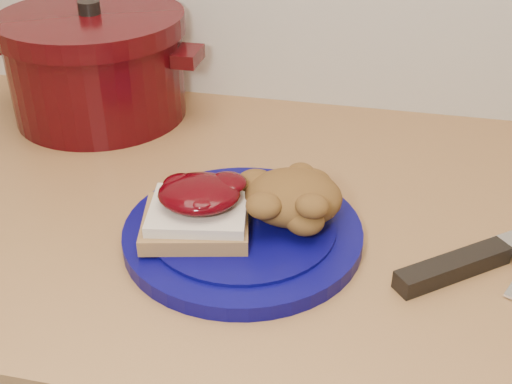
% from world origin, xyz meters
% --- Properties ---
extents(plate, '(0.28, 0.28, 0.02)m').
position_xyz_m(plate, '(-0.03, 1.43, 0.91)').
color(plate, '#07054C').
rests_on(plate, wood_countertop).
extents(sandwich, '(0.13, 0.12, 0.05)m').
position_xyz_m(sandwich, '(-0.08, 1.41, 0.94)').
color(sandwich, olive).
rests_on(sandwich, plate).
extents(stuffing_mound, '(0.11, 0.10, 0.05)m').
position_xyz_m(stuffing_mound, '(0.01, 1.45, 0.95)').
color(stuffing_mound, brown).
rests_on(stuffing_mound, plate).
extents(chef_knife, '(0.29, 0.24, 0.02)m').
position_xyz_m(chef_knife, '(0.22, 1.44, 0.91)').
color(chef_knife, black).
rests_on(chef_knife, wood_countertop).
extents(dutch_oven, '(0.31, 0.26, 0.17)m').
position_xyz_m(dutch_oven, '(-0.31, 1.69, 0.98)').
color(dutch_oven, '#380508').
rests_on(dutch_oven, wood_countertop).
extents(pepper_grinder, '(0.07, 0.07, 0.13)m').
position_xyz_m(pepper_grinder, '(-0.28, 1.66, 0.97)').
color(pepper_grinder, black).
rests_on(pepper_grinder, wood_countertop).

